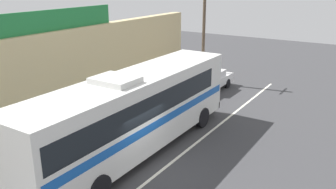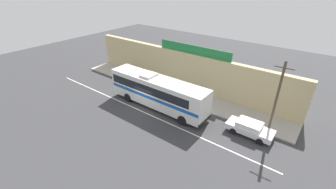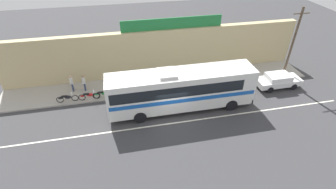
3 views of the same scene
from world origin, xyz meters
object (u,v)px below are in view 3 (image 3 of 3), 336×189
Objects in this scene: intercity_bus at (180,88)px; parked_car at (278,80)px; motorcycle_green at (127,90)px; motorcycle_black at (67,98)px; pedestrian_near_shop at (84,82)px; pedestrian_far_right at (71,82)px; motorcycle_blue at (89,96)px; motorcycle_orange at (103,94)px; utility_pole at (292,44)px.

parked_car is (10.18, 1.36, -1.33)m from intercity_bus.
intercity_bus is 6.34× the size of motorcycle_green.
motorcycle_black is 1.15× the size of pedestrian_near_shop.
pedestrian_far_right is (-1.12, 0.14, 0.02)m from pedestrian_near_shop.
motorcycle_blue is at bearing -74.66° from pedestrian_near_shop.
pedestrian_near_shop is (-3.87, 1.36, 0.53)m from motorcycle_green.
parked_car is at bearing 7.62° from intercity_bus.
pedestrian_near_shop is at bearing 136.80° from motorcycle_orange.
parked_car reaches higher than motorcycle_green.
motorcycle_blue is at bearing 179.74° from utility_pole.
motorcycle_green is 3.44m from motorcycle_blue.
motorcycle_black is 2.20m from pedestrian_near_shop.
motorcycle_black is at bearing 164.09° from intercity_bus.
intercity_bus is 7.43× the size of pedestrian_near_shop.
utility_pole is 4.36× the size of pedestrian_near_shop.
intercity_bus reaches higher than motorcycle_black.
intercity_bus is 12.03m from utility_pole.
intercity_bus is 6.31× the size of motorcycle_orange.
utility_pole is 4.28× the size of pedestrian_far_right.
parked_car is 2.56× the size of pedestrian_far_right.
pedestrian_far_right is at bearing 131.94° from motorcycle_blue.
pedestrian_near_shop is (-18.39, 2.95, 0.36)m from parked_car.
utility_pole reaches higher than motorcycle_black.
motorcycle_blue is 1.74m from pedestrian_near_shop.
motorcycle_green and motorcycle_blue have the same top height.
parked_car is 2.24× the size of motorcycle_blue.
pedestrian_near_shop reaches higher than motorcycle_green.
pedestrian_far_right reaches higher than motorcycle_orange.
motorcycle_green is (-14.52, 1.59, -0.17)m from parked_car.
parked_car is at bearing -9.12° from pedestrian_near_shop.
parked_car is at bearing -4.33° from motorcycle_blue.
motorcycle_green is at bearing 145.73° from intercity_bus.
pedestrian_near_shop reaches higher than motorcycle_blue.
motorcycle_orange is 2.20m from motorcycle_green.
motorcycle_orange is at bearing -0.29° from motorcycle_black.
motorcycle_blue is (-3.43, -0.23, 0.00)m from motorcycle_green.
pedestrian_far_right is at bearing 173.08° from pedestrian_near_shop.
intercity_bus reaches higher than pedestrian_far_right.
motorcycle_blue is (-17.95, 1.36, -0.17)m from parked_car.
utility_pole is (1.42, 1.27, 3.13)m from parked_car.
parked_car reaches higher than motorcycle_black.
pedestrian_near_shop is at bearing 105.34° from motorcycle_blue.
parked_car is at bearing -4.01° from motorcycle_black.
parked_car is 19.90m from motorcycle_black.
motorcycle_orange is (-6.52, 2.74, -1.50)m from intercity_bus.
pedestrian_near_shop is at bearing -6.92° from pedestrian_far_right.
intercity_bus is at bearing -27.75° from pedestrian_near_shop.
utility_pole reaches higher than motorcycle_green.
intercity_bus is 9.32m from pedestrian_near_shop.
utility_pole is at bearing -0.26° from motorcycle_blue.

